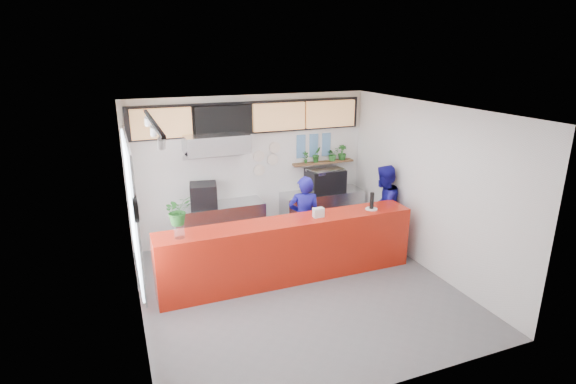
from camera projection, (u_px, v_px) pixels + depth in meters
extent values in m
plane|color=slate|center=(298.00, 289.00, 7.56)|extent=(5.00, 5.00, 0.00)
plane|color=silver|center=(299.00, 110.00, 6.65)|extent=(5.00, 5.00, 0.00)
plane|color=white|center=(252.00, 168.00, 9.32)|extent=(5.00, 0.00, 5.00)
plane|color=white|center=(133.00, 227.00, 6.23)|extent=(0.00, 5.00, 5.00)
plane|color=white|center=(428.00, 188.00, 7.98)|extent=(0.00, 5.00, 5.00)
cube|color=#B21D0C|center=(289.00, 250.00, 7.75)|extent=(4.50, 0.60, 1.10)
cube|color=beige|center=(251.00, 115.00, 8.98)|extent=(5.00, 0.02, 0.80)
cube|color=#B2B5BA|center=(220.00, 225.00, 9.09)|extent=(1.80, 0.60, 0.90)
cube|color=black|center=(204.00, 195.00, 8.78)|extent=(0.59, 0.59, 0.46)
cube|color=#B2B5BA|center=(216.00, 143.00, 8.53)|extent=(1.20, 0.70, 0.35)
cube|color=#B2B5BA|center=(217.00, 154.00, 8.59)|extent=(1.20, 0.69, 0.31)
cube|color=#B2B5BA|center=(322.00, 211.00, 9.90)|extent=(1.80, 0.60, 0.90)
cube|color=black|center=(325.00, 180.00, 9.70)|extent=(0.78, 0.56, 0.49)
cube|color=#A5A6AC|center=(325.00, 170.00, 9.63)|extent=(0.79, 0.62, 0.07)
cube|color=brown|center=(323.00, 162.00, 9.79)|extent=(1.40, 0.18, 0.04)
cube|color=tan|center=(162.00, 123.00, 8.28)|extent=(1.10, 0.10, 0.55)
cube|color=black|center=(223.00, 120.00, 8.69)|extent=(1.10, 0.10, 0.55)
cube|color=tan|center=(279.00, 117.00, 9.09)|extent=(1.10, 0.10, 0.55)
cube|color=tan|center=(330.00, 114.00, 9.50)|extent=(1.10, 0.10, 0.55)
cube|color=black|center=(251.00, 118.00, 8.96)|extent=(4.80, 0.04, 0.65)
cube|color=silver|center=(132.00, 207.00, 6.44)|extent=(0.04, 2.20, 1.90)
cube|color=#B2B5BA|center=(133.00, 206.00, 6.45)|extent=(0.03, 2.30, 2.00)
cylinder|color=black|center=(136.00, 210.00, 5.28)|extent=(0.05, 0.30, 0.30)
cylinder|color=white|center=(138.00, 210.00, 5.29)|extent=(0.02, 0.26, 0.26)
cube|color=black|center=(153.00, 122.00, 5.93)|extent=(0.05, 2.40, 0.04)
cylinder|color=silver|center=(259.00, 156.00, 9.27)|extent=(0.24, 0.03, 0.24)
cylinder|color=silver|center=(273.00, 160.00, 9.40)|extent=(0.24, 0.03, 0.24)
cylinder|color=silver|center=(259.00, 170.00, 9.36)|extent=(0.24, 0.03, 0.24)
cylinder|color=silver|center=(275.00, 148.00, 9.35)|extent=(0.24, 0.03, 0.24)
cube|color=#598CBF|center=(301.00, 141.00, 9.53)|extent=(0.20, 0.02, 0.25)
cube|color=#598CBF|center=(314.00, 140.00, 9.64)|extent=(0.20, 0.02, 0.25)
cube|color=#598CBF|center=(326.00, 139.00, 9.74)|extent=(0.20, 0.02, 0.25)
cube|color=#598CBF|center=(301.00, 152.00, 9.61)|extent=(0.20, 0.02, 0.25)
cube|color=#598CBF|center=(314.00, 151.00, 9.71)|extent=(0.20, 0.02, 0.25)
cube|color=#598CBF|center=(326.00, 150.00, 9.82)|extent=(0.20, 0.02, 0.25)
imported|color=navy|center=(304.00, 218.00, 8.43)|extent=(0.71, 0.59, 1.65)
imported|color=navy|center=(383.00, 207.00, 8.94)|extent=(1.03, 0.95, 1.71)
imported|color=#235E21|center=(306.00, 157.00, 9.60)|extent=(0.14, 0.10, 0.26)
imported|color=#235E21|center=(317.00, 154.00, 9.67)|extent=(0.21, 0.18, 0.34)
imported|color=#235E21|center=(333.00, 154.00, 9.82)|extent=(0.33, 0.31, 0.30)
imported|color=#235E21|center=(342.00, 152.00, 9.89)|extent=(0.22, 0.21, 0.33)
cylinder|color=silver|center=(179.00, 232.00, 6.85)|extent=(0.17, 0.17, 0.19)
imported|color=#235E21|center=(178.00, 211.00, 6.74)|extent=(0.50, 0.47, 0.44)
cube|color=silver|center=(318.00, 213.00, 7.70)|extent=(0.19, 0.12, 0.16)
cylinder|color=silver|center=(371.00, 209.00, 8.09)|extent=(0.28, 0.28, 0.02)
cylinder|color=black|center=(372.00, 201.00, 8.04)|extent=(0.09, 0.09, 0.30)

